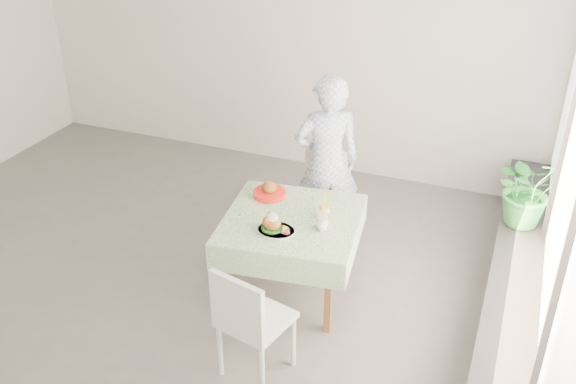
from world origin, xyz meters
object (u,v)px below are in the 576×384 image
at_px(potted_plant, 529,189).
at_px(main_dish, 274,226).
at_px(chair_far, 315,214).
at_px(diner, 327,163).
at_px(juice_cup_orange, 324,210).
at_px(chair_near, 255,340).
at_px(cafe_table, 291,248).

bearing_deg(potted_plant, main_dish, -144.49).
bearing_deg(chair_far, main_dish, -87.71).
height_order(diner, juice_cup_orange, diner).
bearing_deg(chair_far, chair_near, -84.07).
distance_m(cafe_table, potted_plant, 2.02).
xyz_separation_m(cafe_table, chair_far, (-0.10, 0.86, -0.18)).
distance_m(diner, potted_plant, 1.71).
distance_m(main_dish, juice_cup_orange, 0.45).
bearing_deg(main_dish, chair_near, -78.44).
relative_size(chair_far, potted_plant, 1.43).
bearing_deg(diner, main_dish, 57.46).
bearing_deg(main_dish, juice_cup_orange, 51.25).
relative_size(chair_far, main_dish, 3.09).
height_order(chair_near, main_dish, chair_near).
relative_size(chair_far, chair_near, 1.00).
bearing_deg(chair_near, diner, 92.96).
relative_size(cafe_table, main_dish, 3.93).
relative_size(cafe_table, chair_far, 1.27).
distance_m(juice_cup_orange, potted_plant, 1.73).
xyz_separation_m(diner, juice_cup_orange, (0.23, -0.76, -0.02)).
bearing_deg(diner, chair_near, 62.93).
distance_m(chair_near, main_dish, 0.87).
distance_m(chair_near, diner, 1.88).
distance_m(chair_far, juice_cup_orange, 0.96).
xyz_separation_m(chair_far, potted_plant, (1.80, 0.16, 0.54)).
distance_m(chair_far, main_dish, 1.20).
distance_m(cafe_table, main_dish, 0.41).
xyz_separation_m(cafe_table, potted_plant, (1.70, 1.02, 0.36)).
height_order(cafe_table, juice_cup_orange, juice_cup_orange).
relative_size(chair_near, diner, 0.56).
bearing_deg(potted_plant, diner, -175.16).
bearing_deg(juice_cup_orange, chair_near, -97.58).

